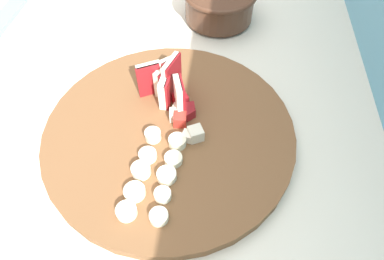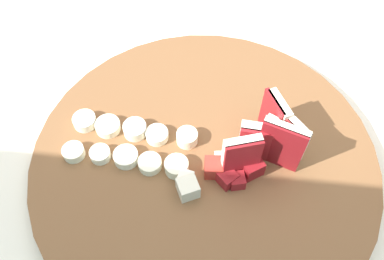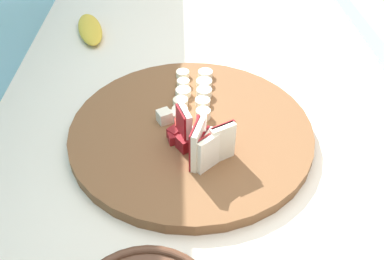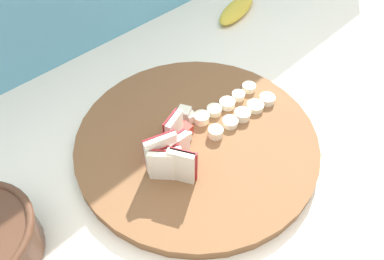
% 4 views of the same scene
% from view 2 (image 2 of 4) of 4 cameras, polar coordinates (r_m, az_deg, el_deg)
% --- Properties ---
extents(tiled_countertop, '(1.34, 0.78, 0.92)m').
position_cam_2_polar(tiled_countertop, '(0.92, 1.81, -16.05)').
color(tiled_countertop, silver).
rests_on(tiled_countertop, ground).
extents(cutting_board, '(0.39, 0.39, 0.02)m').
position_cam_2_polar(cutting_board, '(0.48, 1.45, -4.49)').
color(cutting_board, brown).
rests_on(cutting_board, tiled_countertop).
extents(apple_wedge_fan, '(0.09, 0.09, 0.07)m').
position_cam_2_polar(apple_wedge_fan, '(0.45, 10.57, -1.35)').
color(apple_wedge_fan, maroon).
rests_on(apple_wedge_fan, cutting_board).
extents(apple_dice_pile, '(0.10, 0.06, 0.02)m').
position_cam_2_polar(apple_dice_pile, '(0.45, 3.75, -5.97)').
color(apple_dice_pile, maroon).
rests_on(apple_dice_pile, cutting_board).
extents(banana_slice_rows, '(0.15, 0.08, 0.02)m').
position_cam_2_polar(banana_slice_rows, '(0.48, -8.57, -1.80)').
color(banana_slice_rows, '#F4EAC6').
rests_on(banana_slice_rows, cutting_board).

